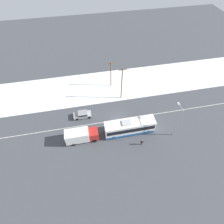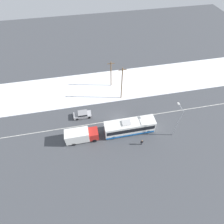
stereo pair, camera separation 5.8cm
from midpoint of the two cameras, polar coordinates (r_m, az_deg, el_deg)
ground_plane at (r=39.99m, az=2.06°, el=-2.59°), size 120.00×120.00×0.00m
snow_lot at (r=47.83m, az=-1.01°, el=8.67°), size 80.00×12.16×0.12m
lane_marking_center at (r=39.99m, az=2.06°, el=-2.59°), size 60.00×0.12×0.00m
city_bus at (r=36.89m, az=5.70°, el=-4.87°), size 10.54×2.57×3.57m
box_truck at (r=36.20m, az=-10.10°, el=-7.52°), size 6.63×2.30×3.04m
sedan_car at (r=40.51m, az=-9.63°, el=-0.79°), size 4.04×1.80×1.43m
pedestrian_at_stop at (r=36.17m, az=9.70°, el=-9.62°), size 0.57×0.26×1.60m
streetlamp at (r=36.19m, az=20.66°, el=-2.22°), size 0.36×2.34×7.97m
utility_pole_roadside at (r=41.33m, az=3.16°, el=9.28°), size 1.80×0.24×9.15m
utility_pole_snowlot at (r=45.37m, az=-0.41°, el=12.35°), size 1.80×0.24×7.50m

